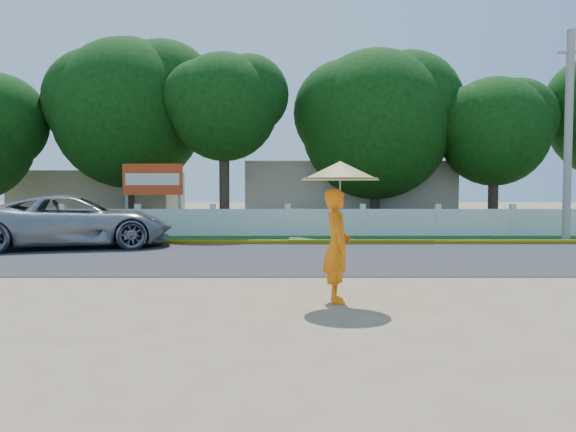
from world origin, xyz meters
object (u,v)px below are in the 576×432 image
(utility_pole, at_px, (568,137))
(vehicle, at_px, (75,221))
(monk_with_parasol, at_px, (338,211))
(billboard, at_px, (153,183))

(utility_pole, bearing_deg, vehicle, -172.98)
(monk_with_parasol, bearing_deg, vehicle, 132.01)
(utility_pole, distance_m, vehicle, 17.44)
(utility_pole, relative_size, billboard, 2.57)
(billboard, bearing_deg, vehicle, -103.76)
(vehicle, height_order, billboard, billboard)
(vehicle, bearing_deg, utility_pole, -98.77)
(monk_with_parasol, xyz_separation_m, billboard, (-6.51, 13.90, 0.56))
(vehicle, distance_m, monk_with_parasol, 11.67)
(utility_pole, xyz_separation_m, billboard, (-15.77, 3.15, -1.66))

